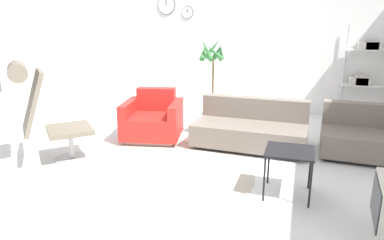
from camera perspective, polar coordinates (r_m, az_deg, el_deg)
name	(u,v)px	position (r m, az deg, el deg)	size (l,w,h in m)	color
ground_plane	(175,161)	(4.36, -2.78, -6.87)	(12.00, 12.00, 0.00)	white
wall_back	(229,39)	(7.04, 6.23, 13.22)	(12.00, 0.09, 2.80)	white
round_rug	(157,171)	(4.08, -5.81, -8.51)	(2.27, 2.27, 0.01)	#BCB29E
lounge_chair	(42,105)	(4.45, -23.79, 2.37)	(1.00, 1.00, 1.26)	#BCBCC1
armchair_red	(153,121)	(5.19, -6.48, -0.13)	(0.97, 0.95, 0.73)	silver
couch_low	(251,130)	(4.91, 9.73, -1.60)	(1.57, 0.88, 0.65)	black
couch_second	(371,139)	(5.03, 27.69, -2.77)	(1.26, 0.87, 0.65)	black
side_table	(289,155)	(3.51, 15.94, -5.58)	(0.46, 0.46, 0.47)	black
potted_plant	(212,81)	(6.52, 3.41, 6.57)	(0.52, 0.53, 1.46)	silver
shelf_unit	(367,65)	(6.78, 27.21, 8.10)	(0.97, 0.28, 1.68)	#BCBCC1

